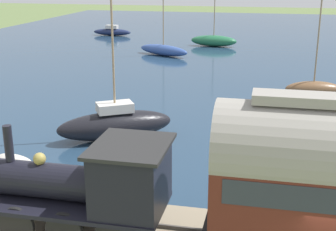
{
  "coord_description": "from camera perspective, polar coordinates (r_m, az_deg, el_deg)",
  "views": [
    {
      "loc": [
        -10.29,
        2.25,
        7.88
      ],
      "look_at": [
        8.27,
        6.34,
        1.98
      ],
      "focal_mm": 50.0,
      "sensor_mm": 36.0,
      "label": 1
    }
  ],
  "objects": [
    {
      "name": "sailboat_green",
      "position": [
        51.58,
        5.59,
        9.06
      ],
      "size": [
        2.05,
        5.13,
        5.78
      ],
      "rotation": [
        0.0,
        0.0,
        -0.09
      ],
      "color": "#236B42",
      "rests_on": "harbor_water"
    },
    {
      "name": "steam_locomotive",
      "position": [
        13.33,
        -9.01,
        -8.06
      ],
      "size": [
        2.37,
        5.73,
        3.1
      ],
      "color": "black",
      "rests_on": "rail_embankment"
    },
    {
      "name": "sailboat_navy",
      "position": [
        60.6,
        -6.83,
        10.16
      ],
      "size": [
        1.43,
        4.94,
        7.68
      ],
      "rotation": [
        0.0,
        0.0,
        -0.02
      ],
      "color": "#192347",
      "rests_on": "harbor_water"
    },
    {
      "name": "sailboat_brown",
      "position": [
        31.68,
        17.32,
        3.18
      ],
      "size": [
        1.89,
        3.8,
        8.83
      ],
      "rotation": [
        0.0,
        0.0,
        0.17
      ],
      "color": "brown",
      "rests_on": "harbor_water"
    },
    {
      "name": "rowboat_far_out",
      "position": [
        21.07,
        -18.18,
        -5.17
      ],
      "size": [
        1.54,
        2.19,
        0.3
      ],
      "rotation": [
        0.0,
        0.0,
        -0.38
      ],
      "color": "beige",
      "rests_on": "harbor_water"
    },
    {
      "name": "sailboat_blue",
      "position": [
        45.69,
        -0.57,
        8.02
      ],
      "size": [
        3.7,
        5.68,
        8.04
      ],
      "rotation": [
        0.0,
        0.0,
        -0.46
      ],
      "color": "#335199",
      "rests_on": "harbor_water"
    },
    {
      "name": "harbor_water",
      "position": [
        54.44,
        14.81,
        8.36
      ],
      "size": [
        80.0,
        80.0,
        0.01
      ],
      "color": "navy",
      "rests_on": "ground"
    },
    {
      "name": "sailboat_black",
      "position": [
        22.83,
        -6.43,
        -1.02
      ],
      "size": [
        4.38,
        5.69,
        8.82
      ],
      "rotation": [
        0.0,
        0.0,
        0.55
      ],
      "color": "black",
      "rests_on": "harbor_water"
    }
  ]
}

